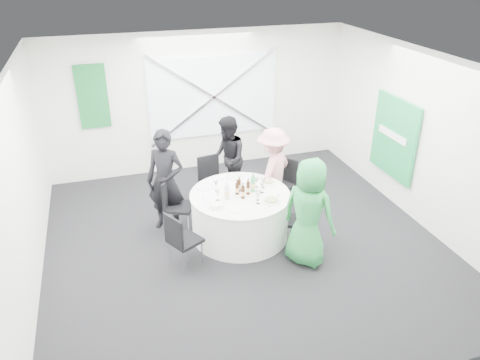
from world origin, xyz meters
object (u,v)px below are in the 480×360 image
object	(u,v)px
person_woman_green	(309,213)
green_water_bottle	(253,184)
banquet_table	(240,215)
chair_back	(211,178)
clear_water_bottle	(227,192)
chair_front_right	(307,218)
chair_back_right	(284,180)
person_man_back_left	(166,181)
chair_front_left	(180,237)
person_woman_pink	(272,171)
person_man_back	(228,159)
chair_back_left	(174,202)

from	to	relation	value
person_woman_green	green_water_bottle	bearing A→B (deg)	-10.02
banquet_table	chair_back	distance (m)	1.13
clear_water_bottle	chair_front_right	bearing A→B (deg)	-21.72
banquet_table	person_woman_green	bearing A→B (deg)	-51.77
person_woman_green	clear_water_bottle	world-z (taller)	person_woman_green
chair_back_right	person_woman_green	xyz separation A→B (m)	(-0.29, -1.62, 0.29)
person_man_back_left	chair_back	bearing A→B (deg)	60.07
chair_back_right	clear_water_bottle	distance (m)	1.52
chair_back	clear_water_bottle	size ratio (longest dim) A/B	3.28
chair_back	person_woman_green	distance (m)	2.25
chair_back	green_water_bottle	bearing A→B (deg)	-79.00
chair_front_left	person_woman_green	size ratio (longest dim) A/B	0.55
chair_front_right	person_man_back_left	xyz separation A→B (m)	(-1.95, 1.15, 0.37)
clear_water_bottle	green_water_bottle	bearing A→B (deg)	14.35
chair_front_right	person_woman_pink	bearing A→B (deg)	-143.11
person_man_back	person_woman_green	world-z (taller)	person_woman_green
person_woman_pink	person_man_back_left	bearing A→B (deg)	-38.29
person_man_back	green_water_bottle	size ratio (longest dim) A/B	5.17
chair_front_left	person_woman_green	distance (m)	1.84
green_water_bottle	clear_water_bottle	size ratio (longest dim) A/B	1.07
green_water_bottle	person_woman_green	bearing A→B (deg)	-61.80
banquet_table	person_man_back	distance (m)	1.35
banquet_table	chair_front_right	world-z (taller)	chair_front_right
chair_back_right	chair_front_left	xyz separation A→B (m)	(-2.08, -1.26, -0.00)
person_man_back	person_woman_pink	world-z (taller)	person_man_back
person_woman_green	person_man_back_left	bearing A→B (deg)	11.11
chair_back_left	chair_back_right	bearing A→B (deg)	-57.76
chair_front_right	clear_water_bottle	size ratio (longest dim) A/B	2.92
person_man_back_left	person_woman_pink	world-z (taller)	person_man_back_left
chair_back	person_woman_pink	bearing A→B (deg)	-35.53
chair_back	person_man_back	size ratio (longest dim) A/B	0.59
chair_front_right	person_woman_green	xyz separation A→B (m)	(-0.17, -0.38, 0.34)
person_man_back	clear_water_bottle	bearing A→B (deg)	-8.89
chair_back_left	green_water_bottle	distance (m)	1.30
chair_front_right	person_man_back_left	bearing A→B (deg)	-89.30
person_man_back_left	person_woman_green	xyz separation A→B (m)	(1.78, -1.53, -0.03)
chair_back_left	clear_water_bottle	bearing A→B (deg)	-101.65
person_woman_pink	person_woman_green	size ratio (longest dim) A/B	0.93
chair_back_right	chair_front_right	size ratio (longest dim) A/B	1.09
person_woman_pink	chair_front_right	bearing A→B (deg)	56.37
chair_back_right	chair_front_right	world-z (taller)	chair_back_right
chair_back_left	green_water_bottle	xyz separation A→B (m)	(1.18, -0.43, 0.34)
person_woman_green	banquet_table	bearing A→B (deg)	0.00
chair_front_right	chair_back	bearing A→B (deg)	-115.48
person_woman_pink	clear_water_bottle	bearing A→B (deg)	-3.60
chair_back	banquet_table	bearing A→B (deg)	-90.00
person_woman_green	person_man_back	bearing A→B (deg)	-23.94
banquet_table	chair_front_left	distance (m)	1.20
chair_front_right	chair_front_left	xyz separation A→B (m)	(-1.95, -0.02, 0.05)
person_man_back	person_woman_pink	distance (m)	0.89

